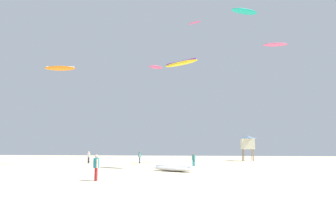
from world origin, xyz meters
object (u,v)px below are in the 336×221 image
object	(u,v)px
kite_aloft_1	(156,67)
kite_aloft_3	(195,23)
lifeguard_tower	(247,142)
person_left	(140,156)
kite_aloft_0	(60,68)
kite_aloft_7	(244,11)
kite_grounded_near	(173,169)
kite_aloft_2	(181,63)
person_midground	(194,159)
person_foreground	(96,165)
kite_aloft_6	(275,45)
person_right	(89,156)

from	to	relation	value
kite_aloft_1	kite_aloft_3	xyz separation A→B (m)	(7.54, 0.35, 8.75)
lifeguard_tower	person_left	bearing A→B (deg)	-153.59
kite_aloft_0	kite_aloft_1	size ratio (longest dim) A/B	1.43
lifeguard_tower	kite_aloft_7	distance (m)	20.35
kite_grounded_near	kite_aloft_2	xyz separation A→B (m)	(0.66, 2.17, 10.88)
person_midground	kite_aloft_0	world-z (taller)	kite_aloft_0
person_foreground	kite_aloft_1	size ratio (longest dim) A/B	0.64
kite_aloft_6	kite_aloft_7	world-z (taller)	kite_aloft_7
kite_aloft_1	kite_aloft_6	distance (m)	21.80
kite_grounded_near	lifeguard_tower	size ratio (longest dim) A/B	1.11
lifeguard_tower	kite_aloft_6	distance (m)	16.78
person_left	kite_grounded_near	bearing A→B (deg)	100.46
person_foreground	lifeguard_tower	distance (m)	32.76
person_right	lifeguard_tower	bearing A→B (deg)	155.09
person_foreground	lifeguard_tower	xyz separation A→B (m)	(14.54, 29.28, 2.01)
person_midground	person_right	size ratio (longest dim) A/B	0.92
kite_aloft_0	kite_aloft_2	xyz separation A→B (m)	(15.95, -4.62, -1.22)
person_right	kite_aloft_0	world-z (taller)	kite_aloft_0
kite_aloft_0	kite_aloft_7	size ratio (longest dim) A/B	0.99
person_right	kite_aloft_1	distance (m)	23.18
kite_grounded_near	kite_aloft_7	distance (m)	24.53
kite_grounded_near	kite_aloft_0	world-z (taller)	kite_aloft_0
person_left	kite_aloft_2	distance (m)	16.28
kite_grounded_near	kite_aloft_7	world-z (taller)	kite_aloft_7
person_left	kite_aloft_3	world-z (taller)	kite_aloft_3
person_foreground	person_midground	size ratio (longest dim) A/B	1.16
lifeguard_tower	kite_aloft_7	world-z (taller)	kite_aloft_7
kite_aloft_1	kite_aloft_3	world-z (taller)	kite_aloft_3
kite_aloft_1	kite_aloft_2	distance (m)	25.90
person_foreground	person_left	world-z (taller)	person_foreground
person_midground	kite_aloft_7	xyz separation A→B (m)	(6.99, 3.02, 19.65)
person_right	kite_grounded_near	bearing A→B (deg)	91.33
lifeguard_tower	kite_aloft_7	bearing A→B (deg)	-97.37
person_right	kite_aloft_7	xyz separation A→B (m)	(21.78, -1.14, 19.57)
kite_grounded_near	kite_aloft_0	size ratio (longest dim) A/B	1.14
person_midground	kite_aloft_0	bearing A→B (deg)	-119.97
person_left	lifeguard_tower	distance (m)	18.08
person_left	kite_aloft_7	world-z (taller)	kite_aloft_7
person_midground	kite_aloft_7	bearing A→B (deg)	80.51
person_left	kite_aloft_2	world-z (taller)	kite_aloft_2
person_foreground	kite_aloft_6	xyz separation A→B (m)	(19.47, 28.78, 18.04)
person_right	kite_aloft_6	distance (m)	34.49
kite_aloft_2	kite_aloft_6	bearing A→B (deg)	51.96
kite_aloft_2	kite_aloft_6	size ratio (longest dim) A/B	1.03
kite_aloft_1	kite_aloft_7	bearing A→B (deg)	-46.95
person_midground	kite_grounded_near	bearing A→B (deg)	-45.62
kite_grounded_near	kite_aloft_6	size ratio (longest dim) A/B	1.14
person_midground	kite_grounded_near	xyz separation A→B (m)	(-1.73, -7.65, -0.64)
person_foreground	lifeguard_tower	size ratio (longest dim) A/B	0.43
kite_aloft_6	kite_grounded_near	bearing A→B (deg)	-126.19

